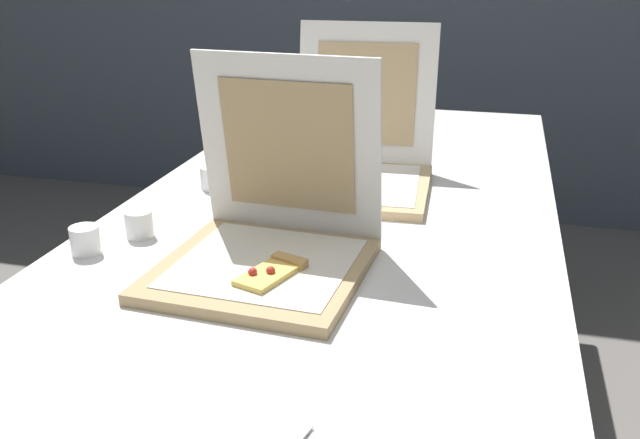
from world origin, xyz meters
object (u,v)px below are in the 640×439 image
(cup_white_far, at_px, (281,149))
(cup_white_mid, at_px, (212,178))
(pizza_box_front, at_px, (268,241))
(cup_white_near_left, at_px, (85,240))
(table, at_px, (331,234))
(pizza_box_middle, at_px, (357,164))
(cup_white_near_center, at_px, (139,224))

(cup_white_far, height_order, cup_white_mid, same)
(pizza_box_front, height_order, cup_white_near_left, pizza_box_front)
(cup_white_near_left, relative_size, cup_white_mid, 1.00)
(table, bearing_deg, pizza_box_middle, 87.36)
(pizza_box_middle, relative_size, cup_white_near_center, 7.89)
(pizza_box_middle, distance_m, cup_white_mid, 0.36)
(pizza_box_middle, bearing_deg, table, -95.56)
(cup_white_near_center, height_order, cup_white_mid, same)
(cup_white_near_left, bearing_deg, pizza_box_middle, 51.95)
(table, relative_size, cup_white_near_center, 40.70)
(pizza_box_middle, distance_m, cup_white_near_center, 0.57)
(table, xyz_separation_m, cup_white_far, (-0.24, 0.40, 0.07))
(pizza_box_front, xyz_separation_m, cup_white_mid, (-0.28, 0.40, -0.03))
(table, bearing_deg, cup_white_mid, 161.44)
(pizza_box_front, xyz_separation_m, pizza_box_middle, (0.06, 0.52, 0.00))
(pizza_box_middle, distance_m, cup_white_near_left, 0.69)
(table, relative_size, cup_white_mid, 40.70)
(pizza_box_middle, bearing_deg, cup_white_near_center, -132.57)
(pizza_box_front, xyz_separation_m, cup_white_far, (-0.19, 0.69, -0.03))
(table, relative_size, cup_white_near_left, 40.70)
(pizza_box_front, height_order, cup_white_mid, pizza_box_front)
(table, relative_size, pizza_box_front, 5.99)
(table, height_order, pizza_box_front, pizza_box_front)
(cup_white_near_center, bearing_deg, cup_white_near_left, -120.35)
(pizza_box_front, height_order, cup_white_near_center, pizza_box_front)
(cup_white_near_center, distance_m, cup_white_mid, 0.32)
(cup_white_far, bearing_deg, cup_white_mid, -106.87)
(cup_white_near_left, xyz_separation_m, cup_white_near_center, (0.06, 0.10, 0.00))
(table, xyz_separation_m, cup_white_mid, (-0.33, 0.11, 0.07))
(cup_white_far, xyz_separation_m, cup_white_mid, (-0.09, -0.29, 0.00))
(cup_white_far, distance_m, cup_white_near_center, 0.63)
(cup_white_far, bearing_deg, pizza_box_front, -74.50)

